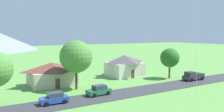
{
  "coord_description": "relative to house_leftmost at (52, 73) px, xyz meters",
  "views": [
    {
      "loc": [
        -17.08,
        -7.21,
        10.55
      ],
      "look_at": [
        -1.38,
        18.23,
        7.69
      ],
      "focal_mm": 37.34,
      "sensor_mm": 36.0,
      "label": 1
    }
  ],
  "objects": [
    {
      "name": "tree_near_left",
      "position": [
        2.91,
        -5.82,
        3.79
      ],
      "size": [
        6.22,
        6.22,
        9.36
      ],
      "color": "#4C3823",
      "rests_on": "ground"
    },
    {
      "name": "tree_left_of_center",
      "position": [
        25.99,
        -7.27,
        2.44
      ],
      "size": [
        4.5,
        4.5,
        7.16
      ],
      "color": "brown",
      "rests_on": "ground"
    },
    {
      "name": "pickup_truck_charcoal_west_side",
      "position": [
        28.69,
        -11.91,
        -1.39
      ],
      "size": [
        5.27,
        2.48,
        1.99
      ],
      "color": "#333338",
      "rests_on": "road_strip"
    },
    {
      "name": "parked_car_blue_west_end",
      "position": [
        -3.61,
        -12.76,
        -1.59
      ],
      "size": [
        4.27,
        2.22,
        1.68
      ],
      "color": "#2847A8",
      "rests_on": "road_strip"
    },
    {
      "name": "parked_car_green_mid_west",
      "position": [
        4.44,
        -11.97,
        -1.59
      ],
      "size": [
        4.28,
        2.24,
        1.68
      ],
      "color": "#237042",
      "rests_on": "road_strip"
    },
    {
      "name": "house_left_center",
      "position": [
        18.61,
        0.79,
        0.28
      ],
      "size": [
        8.44,
        7.57,
        5.28
      ],
      "color": "beige",
      "rests_on": "ground"
    },
    {
      "name": "road_strip",
      "position": [
        2.87,
        -13.18,
        -2.41
      ],
      "size": [
        160.0,
        6.02,
        0.08
      ],
      "primitive_type": "cube",
      "color": "#38383D",
      "rests_on": "ground"
    },
    {
      "name": "house_leftmost",
      "position": [
        0.0,
        0.0,
        0.0
      ],
      "size": [
        9.35,
        7.75,
        4.73
      ],
      "color": "beige",
      "rests_on": "ground"
    }
  ]
}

